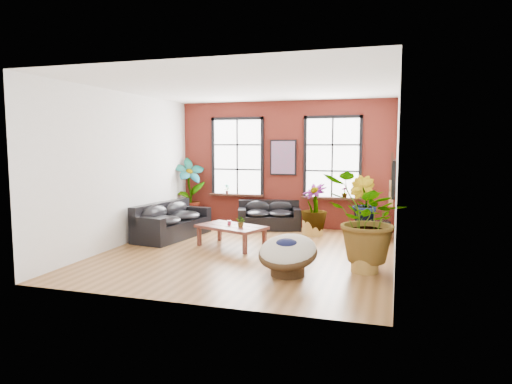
{
  "coord_description": "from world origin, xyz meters",
  "views": [
    {
      "loc": [
        2.96,
        -9.11,
        2.32
      ],
      "look_at": [
        0.0,
        0.6,
        1.25
      ],
      "focal_mm": 32.0,
      "sensor_mm": 36.0,
      "label": 1
    }
  ],
  "objects_px": {
    "sofa_left": "(171,222)",
    "papasan_chair": "(288,253)",
    "coffee_table": "(231,228)",
    "sofa_back": "(269,216)"
  },
  "relations": [
    {
      "from": "sofa_back",
      "to": "coffee_table",
      "type": "xyz_separation_m",
      "value": [
        -0.23,
        -2.38,
        0.08
      ]
    },
    {
      "from": "sofa_back",
      "to": "coffee_table",
      "type": "bearing_deg",
      "value": -112.87
    },
    {
      "from": "papasan_chair",
      "to": "coffee_table",
      "type": "bearing_deg",
      "value": 139.6
    },
    {
      "from": "coffee_table",
      "to": "sofa_back",
      "type": "bearing_deg",
      "value": 104.99
    },
    {
      "from": "sofa_left",
      "to": "coffee_table",
      "type": "relative_size",
      "value": 1.33
    },
    {
      "from": "sofa_left",
      "to": "papasan_chair",
      "type": "relative_size",
      "value": 1.97
    },
    {
      "from": "sofa_back",
      "to": "papasan_chair",
      "type": "bearing_deg",
      "value": -87.78
    },
    {
      "from": "sofa_left",
      "to": "coffee_table",
      "type": "bearing_deg",
      "value": -98.45
    },
    {
      "from": "sofa_left",
      "to": "papasan_chair",
      "type": "bearing_deg",
      "value": -115.55
    },
    {
      "from": "sofa_left",
      "to": "coffee_table",
      "type": "height_order",
      "value": "sofa_left"
    }
  ]
}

